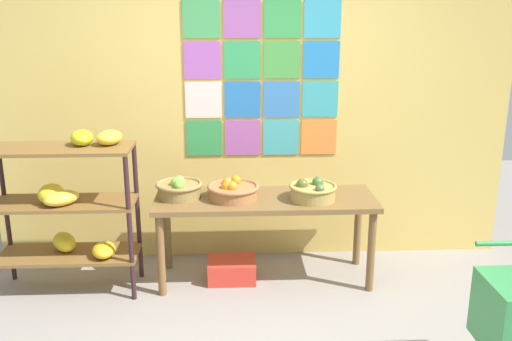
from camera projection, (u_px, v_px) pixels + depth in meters
The scene contains 7 objects.
back_wall_with_art at pixel (252, 102), 4.69m from camera, with size 4.33×0.07×2.69m.
banana_shelf_unit at pixel (69, 202), 4.21m from camera, with size 1.05×0.43×1.24m.
display_table at pixel (265, 208), 4.41m from camera, with size 1.70×0.59×0.68m.
fruit_basket_back_left at pixel (313, 191), 4.32m from camera, with size 0.37×0.37×0.17m.
fruit_basket_back_right at pixel (233, 190), 4.36m from camera, with size 0.40×0.40×0.15m.
fruit_basket_right at pixel (179, 188), 4.38m from camera, with size 0.36×0.36×0.17m.
produce_crate_under_table at pixel (232, 270), 4.53m from camera, with size 0.38×0.29×0.17m, color red.
Camera 1 is at (-0.18, -2.91, 2.11)m, focal length 39.86 mm.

